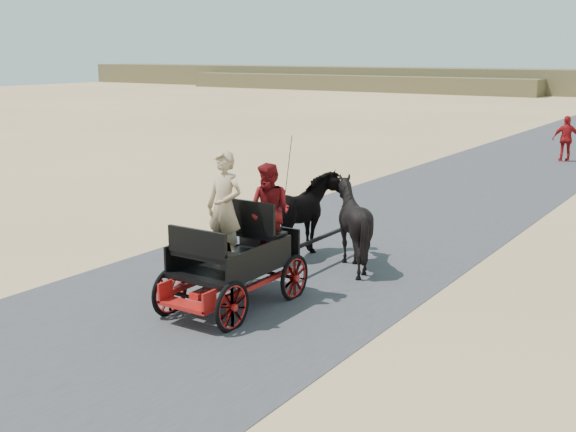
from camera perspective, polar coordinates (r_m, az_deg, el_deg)
The scene contains 9 objects.
ground at distance 13.93m, azimuth 0.01°, elevation -4.04°, with size 140.00×140.00×0.00m, color tan.
road at distance 13.93m, azimuth 0.01°, elevation -4.02°, with size 6.00×140.00×0.01m, color #38383A.
ridge_near at distance 78.64m, azimuth 5.01°, elevation 10.43°, with size 40.00×4.00×1.60m, color brown.
carriage at distance 11.78m, azimuth -4.29°, elevation -5.44°, with size 1.30×2.40×0.72m, color black, non-canonical shape.
horse_left at distance 14.33m, azimuth 1.23°, elevation -0.06°, with size 0.91×2.01×1.70m, color black.
horse_right at distance 13.79m, azimuth 5.11°, elevation -0.62°, with size 1.37×1.54×1.70m, color black.
driver_man at distance 11.61m, azimuth -5.03°, elevation 0.72°, with size 0.66×0.43×1.80m, color tan.
passenger_woman at distance 11.77m, azimuth -1.45°, elevation 0.38°, with size 0.77×0.60×1.58m, color #660C0F.
pedestrian at distance 29.16m, azimuth 21.14°, elevation 5.71°, with size 1.01×0.42×1.73m, color maroon.
Camera 1 is at (7.32, -11.15, 4.05)m, focal length 45.00 mm.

